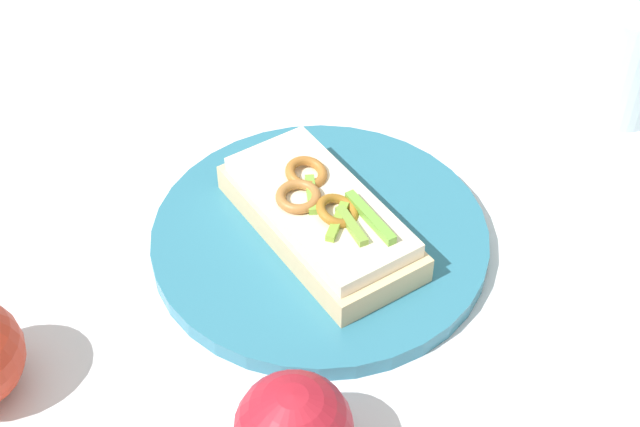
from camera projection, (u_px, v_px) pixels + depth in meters
ground_plane at (320, 245)px, 0.76m from camera, size 2.00×2.00×0.00m
plate at (320, 238)px, 0.75m from camera, size 0.26×0.26×0.01m
sandwich at (320, 215)px, 0.74m from camera, size 0.17×0.19×0.05m
drinking_glass at (631, 63)px, 0.85m from camera, size 0.07×0.07×0.11m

